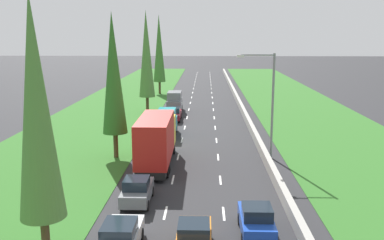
% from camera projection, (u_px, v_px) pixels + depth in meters
% --- Properties ---
extents(ground_plane, '(300.00, 300.00, 0.00)m').
position_uv_depth(ground_plane, '(201.00, 106.00, 63.91)').
color(ground_plane, '#28282B').
rests_on(ground_plane, ground).
extents(grass_verge_left, '(14.00, 140.00, 0.04)m').
position_uv_depth(grass_verge_left, '(117.00, 106.00, 64.31)').
color(grass_verge_left, '#2D6623').
rests_on(grass_verge_left, ground).
extents(grass_verge_right, '(14.00, 140.00, 0.04)m').
position_uv_depth(grass_verge_right, '(298.00, 107.00, 63.46)').
color(grass_verge_right, '#2D6623').
rests_on(grass_verge_right, ground).
extents(median_barrier, '(0.44, 120.00, 0.85)m').
position_uv_depth(median_barrier, '(240.00, 104.00, 63.65)').
color(median_barrier, '#9E9B93').
rests_on(median_barrier, ground).
extents(lane_markings, '(3.64, 116.00, 0.01)m').
position_uv_depth(lane_markings, '(201.00, 106.00, 63.91)').
color(lane_markings, white).
rests_on(lane_markings, ground).
extents(silver_sedan_left_lane, '(1.82, 4.50, 1.64)m').
position_uv_depth(silver_sedan_left_lane, '(120.00, 238.00, 20.83)').
color(silver_sedan_left_lane, silver).
rests_on(silver_sedan_left_lane, ground).
extents(orange_hatchback_centre_lane, '(1.74, 3.90, 1.72)m').
position_uv_depth(orange_hatchback_centre_lane, '(194.00, 238.00, 20.82)').
color(orange_hatchback_centre_lane, orange).
rests_on(orange_hatchback_centre_lane, ground).
extents(grey_hatchback_left_lane, '(1.74, 3.90, 1.72)m').
position_uv_depth(grey_hatchback_left_lane, '(137.00, 190.00, 27.11)').
color(grey_hatchback_left_lane, slate).
rests_on(grey_hatchback_left_lane, ground).
extents(red_box_truck_left_lane, '(2.46, 9.40, 4.18)m').
position_uv_depth(red_box_truck_left_lane, '(157.00, 140.00, 34.58)').
color(red_box_truck_left_lane, black).
rests_on(red_box_truck_left_lane, ground).
extents(teal_van_left_lane, '(1.96, 4.90, 2.82)m').
position_uv_depth(teal_van_left_lane, '(167.00, 122.00, 45.26)').
color(teal_van_left_lane, teal).
rests_on(teal_van_left_lane, ground).
extents(maroon_sedan_left_lane, '(1.82, 4.50, 1.64)m').
position_uv_depth(maroon_sedan_left_lane, '(174.00, 114.00, 53.26)').
color(maroon_sedan_left_lane, maroon).
rests_on(maroon_sedan_left_lane, ground).
extents(grey_van_left_lane, '(1.96, 4.90, 2.82)m').
position_uv_depth(grey_van_left_lane, '(175.00, 102.00, 59.14)').
color(grey_van_left_lane, slate).
rests_on(grey_van_left_lane, ground).
extents(blue_hatchback_right_lane, '(1.74, 3.90, 1.72)m').
position_uv_depth(blue_hatchback_right_lane, '(256.00, 220.00, 22.78)').
color(blue_hatchback_right_lane, '#1E47B7').
rests_on(blue_hatchback_right_lane, ground).
extents(poplar_tree_nearest, '(2.11, 2.11, 12.42)m').
position_uv_depth(poplar_tree_nearest, '(36.00, 110.00, 18.97)').
color(poplar_tree_nearest, '#4C3823').
rests_on(poplar_tree_nearest, ground).
extents(poplar_tree_second, '(2.11, 2.11, 12.44)m').
position_uv_depth(poplar_tree_second, '(113.00, 74.00, 35.96)').
color(poplar_tree_second, '#4C3823').
rests_on(poplar_tree_second, ground).
extents(poplar_tree_third, '(2.14, 2.14, 13.70)m').
position_uv_depth(poplar_tree_third, '(146.00, 54.00, 57.21)').
color(poplar_tree_third, '#4C3823').
rests_on(poplar_tree_third, ground).
extents(poplar_tree_fourth, '(2.15, 2.15, 13.96)m').
position_uv_depth(poplar_tree_fourth, '(159.00, 49.00, 75.70)').
color(poplar_tree_fourth, '#4C3823').
rests_on(poplar_tree_fourth, ground).
extents(street_light_mast, '(3.20, 0.28, 9.00)m').
position_uv_depth(street_light_mast, '(269.00, 98.00, 36.25)').
color(street_light_mast, gray).
rests_on(street_light_mast, ground).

